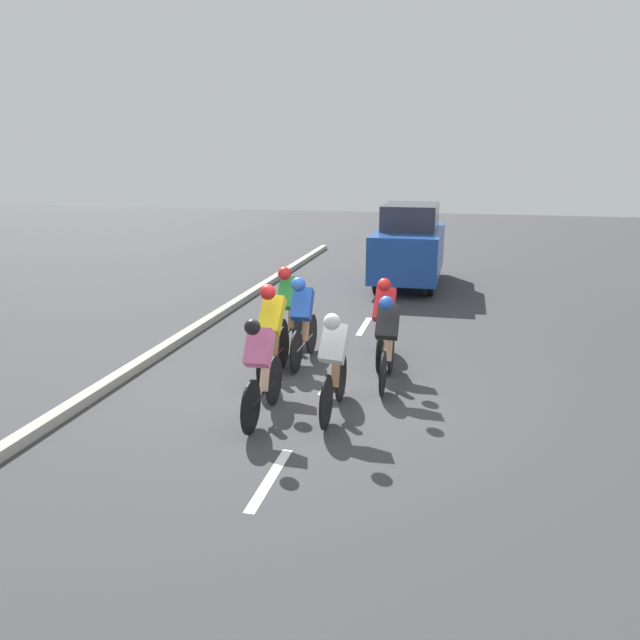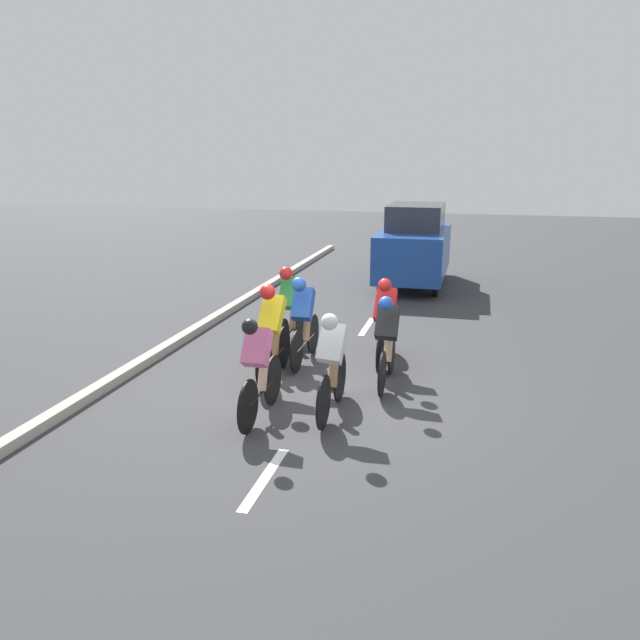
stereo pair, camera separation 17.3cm
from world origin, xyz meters
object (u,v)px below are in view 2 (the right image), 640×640
Objects in this scene: cyclist_yellow at (272,328)px; cyclist_white at (332,362)px; cyclist_green at (290,305)px; cyclist_black at (387,339)px; cyclist_blue at (303,317)px; cyclist_pink at (258,366)px; cyclist_red at (385,319)px; support_car at (415,245)px.

cyclist_yellow is 0.99× the size of cyclist_white.
cyclist_green is 1.01× the size of cyclist_black.
cyclist_yellow reaches higher than cyclist_blue.
cyclist_green is at bearing -83.21° from cyclist_yellow.
cyclist_pink is at bearing 99.14° from cyclist_green.
cyclist_red is at bearing 165.62° from cyclist_green.
cyclist_red is 1.82m from cyclist_green.
cyclist_red is 1.34m from cyclist_blue.
cyclist_white is at bearing -159.24° from cyclist_pink.
cyclist_green is at bearing 76.37° from support_car.
cyclist_yellow reaches higher than cyclist_white.
cyclist_yellow is at bearing 34.88° from cyclist_red.
cyclist_white is 9.09m from support_car.
cyclist_yellow is 0.95× the size of cyclist_blue.
cyclist_pink is at bearing 63.97° from cyclist_red.
cyclist_green is (1.40, -2.72, 0.05)m from cyclist_white.
cyclist_green is at bearing -14.38° from cyclist_red.
cyclist_blue is at bearing -107.49° from cyclist_yellow.
support_car reaches higher than cyclist_white.
cyclist_yellow reaches higher than cyclist_green.
cyclist_red is at bearing 91.87° from support_car.
cyclist_yellow reaches higher than cyclist_red.
cyclist_yellow is at bearing -78.48° from cyclist_pink.
cyclist_green is 2.40m from cyclist_black.
cyclist_yellow is 1.54m from cyclist_pink.
cyclist_black is (-1.49, 0.69, -0.06)m from cyclist_blue.
cyclist_red is (-1.58, -1.10, -0.03)m from cyclist_yellow.
cyclist_pink is 2.90m from cyclist_red.
cyclist_blue is at bearing 121.87° from cyclist_green.
cyclist_black is at bearing -131.24° from cyclist_pink.
support_car reaches higher than cyclist_blue.
cyclist_green reaches higher than cyclist_pink.
cyclist_red reaches higher than cyclist_black.
support_car is (-1.05, -9.42, 0.33)m from cyclist_pink.
cyclist_white reaches higher than cyclist_pink.
cyclist_red is at bearing -79.61° from cyclist_black.
support_car is (-1.54, -6.36, 0.25)m from cyclist_green.
cyclist_white is 2.29m from cyclist_red.
cyclist_white is 0.99× the size of cyclist_green.
cyclist_red reaches higher than cyclist_white.
cyclist_red reaches higher than cyclist_pink.
cyclist_yellow reaches higher than cyclist_black.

